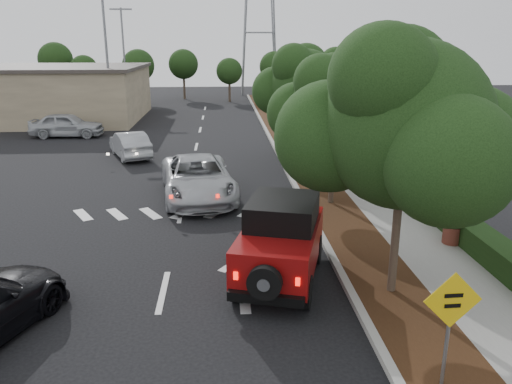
{
  "coord_description": "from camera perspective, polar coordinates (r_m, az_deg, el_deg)",
  "views": [
    {
      "loc": [
        1.54,
        -11.26,
        5.94
      ],
      "look_at": [
        2.52,
        3.0,
        1.64
      ],
      "focal_mm": 35.0,
      "sensor_mm": 36.0,
      "label": 1
    }
  ],
  "objects": [
    {
      "name": "curb",
      "position": [
        24.19,
        3.45,
        2.68
      ],
      "size": [
        0.2,
        70.0,
        0.15
      ],
      "primitive_type": "cube",
      "color": "#9E9B93",
      "rests_on": "ground"
    },
    {
      "name": "silver_suv_ahead",
      "position": [
        19.81,
        -6.68,
        1.6
      ],
      "size": [
        3.43,
        6.08,
        1.6
      ],
      "primitive_type": "imported",
      "rotation": [
        0.0,
        0.0,
        0.14
      ],
      "color": "#AAACB2",
      "rests_on": "ground"
    },
    {
      "name": "transmission_tower",
      "position": [
        59.73,
        0.37,
        11.03
      ],
      "size": [
        7.0,
        4.0,
        28.0
      ],
      "primitive_type": null,
      "color": "slate",
      "rests_on": "ground"
    },
    {
      "name": "street_tree_mid",
      "position": [
        19.17,
        8.5,
        -1.5
      ],
      "size": [
        3.2,
        3.2,
        5.32
      ],
      "primitive_type": null,
      "color": "black",
      "rests_on": "ground"
    },
    {
      "name": "ground",
      "position": [
        12.83,
        -10.57,
        -11.15
      ],
      "size": [
        120.0,
        120.0,
        0.0
      ],
      "primitive_type": "plane",
      "color": "black",
      "rests_on": "ground"
    },
    {
      "name": "parked_suv",
      "position": [
        34.96,
        -20.83,
        7.18
      ],
      "size": [
        4.69,
        2.03,
        1.58
      ],
      "primitive_type": "imported",
      "rotation": [
        0.0,
        0.0,
        1.53
      ],
      "color": "#ACAFB4",
      "rests_on": "ground"
    },
    {
      "name": "light_pole_b",
      "position": [
        50.44,
        -14.44,
        9.45
      ],
      "size": [
        2.0,
        0.22,
        9.0
      ],
      "primitive_type": null,
      "color": "slate",
      "rests_on": "ground"
    },
    {
      "name": "red_jeep",
      "position": [
        12.93,
        2.96,
        -5.36
      ],
      "size": [
        2.8,
        4.33,
        2.12
      ],
      "rotation": [
        0.0,
        0.0,
        -0.28
      ],
      "color": "black",
      "rests_on": "ground"
    },
    {
      "name": "sidewalk",
      "position": [
        24.73,
        10.14,
        2.72
      ],
      "size": [
        2.0,
        70.0,
        0.12
      ],
      "primitive_type": "cube",
      "color": "gray",
      "rests_on": "ground"
    },
    {
      "name": "street_tree_far",
      "position": [
        25.31,
        5.41,
        3.09
      ],
      "size": [
        3.4,
        3.4,
        5.62
      ],
      "primitive_type": null,
      "color": "black",
      "rests_on": "ground"
    },
    {
      "name": "silver_sedan_oncoming",
      "position": [
        27.69,
        -14.22,
        5.3
      ],
      "size": [
        2.93,
        4.43,
        1.38
      ],
      "primitive_type": "imported",
      "rotation": [
        0.0,
        0.0,
        3.53
      ],
      "color": "#A4A7AC",
      "rests_on": "ground"
    },
    {
      "name": "terracotta_planter",
      "position": [
        16.04,
        21.62,
        -3.22
      ],
      "size": [
        0.67,
        0.67,
        1.17
      ],
      "rotation": [
        0.0,
        0.0,
        -0.02
      ],
      "color": "brown",
      "rests_on": "ground"
    },
    {
      "name": "speed_hump_sign",
      "position": [
        9.31,
        21.35,
        -12.9
      ],
      "size": [
        1.03,
        0.09,
        2.19
      ],
      "rotation": [
        0.0,
        0.0,
        0.03
      ],
      "color": "slate",
      "rests_on": "ground"
    },
    {
      "name": "light_pole_a",
      "position": [
        38.58,
        -16.05,
        7.23
      ],
      "size": [
        2.0,
        0.22,
        9.0
      ],
      "primitive_type": null,
      "color": "slate",
      "rests_on": "ground"
    },
    {
      "name": "street_tree_near",
      "position": [
        12.95,
        15.12,
        -11.19
      ],
      "size": [
        3.8,
        3.8,
        5.92
      ],
      "primitive_type": null,
      "color": "black",
      "rests_on": "ground"
    },
    {
      "name": "planting_strip",
      "position": [
        24.34,
        5.79,
        2.67
      ],
      "size": [
        1.8,
        70.0,
        0.12
      ],
      "primitive_type": "cube",
      "color": "black",
      "rests_on": "ground"
    },
    {
      "name": "hedge",
      "position": [
        25.02,
        13.3,
        3.49
      ],
      "size": [
        0.8,
        70.0,
        0.8
      ],
      "primitive_type": "cube",
      "color": "black",
      "rests_on": "ground"
    }
  ]
}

